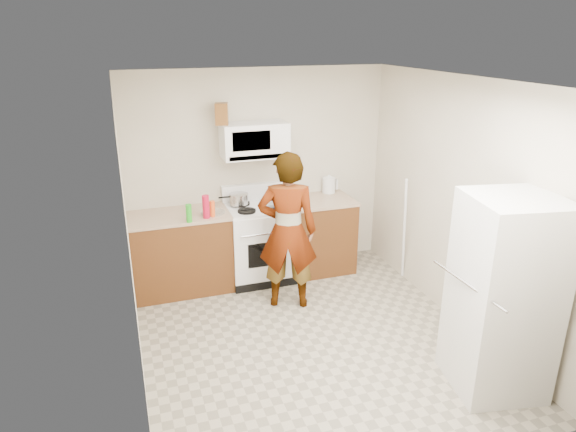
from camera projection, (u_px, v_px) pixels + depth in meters
name	position (u px, v px, depth m)	size (l,w,h in m)	color
floor	(310.00, 340.00, 5.10)	(3.60, 3.60, 0.00)	gray
back_wall	(259.00, 173.00, 6.27)	(3.20, 0.02, 2.50)	beige
right_wall	(459.00, 204.00, 5.14)	(0.02, 3.60, 2.50)	beige
cabinet_left	(181.00, 254.00, 5.96)	(1.12, 0.62, 0.90)	#5A2915
counter_left	(178.00, 216.00, 5.80)	(1.14, 0.64, 0.04)	tan
cabinet_right	(319.00, 236.00, 6.47)	(0.80, 0.62, 0.90)	#5A2915
counter_right	(319.00, 201.00, 6.31)	(0.82, 0.64, 0.04)	tan
gas_range	(259.00, 241.00, 6.22)	(0.76, 0.65, 1.13)	white
microwave	(254.00, 140.00, 5.92)	(0.76, 0.38, 0.40)	white
person	(288.00, 231.00, 5.48)	(0.64, 0.42, 1.74)	tan
fridge	(503.00, 296.00, 4.19)	(0.70, 0.70, 1.70)	silver
kettle	(329.00, 185.00, 6.54)	(0.16, 0.16, 0.20)	silver
jug	(222.00, 114.00, 5.69)	(0.14, 0.14, 0.24)	brown
saucepan	(239.00, 199.00, 6.07)	(0.22, 0.22, 0.12)	#BBBCC0
tray	(276.00, 205.00, 6.05)	(0.25, 0.16, 0.05)	white
bottle_spray	(206.00, 207.00, 5.64)	(0.08, 0.08, 0.26)	red
bottle_hot_sauce	(212.00, 209.00, 5.70)	(0.06, 0.06, 0.18)	#E65119
bottle_green_cap	(189.00, 213.00, 5.53)	(0.06, 0.06, 0.20)	#20991B
pot_lid	(213.00, 213.00, 5.83)	(0.27, 0.27, 0.01)	white
broom	(404.00, 230.00, 6.06)	(0.03, 0.03, 1.34)	white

